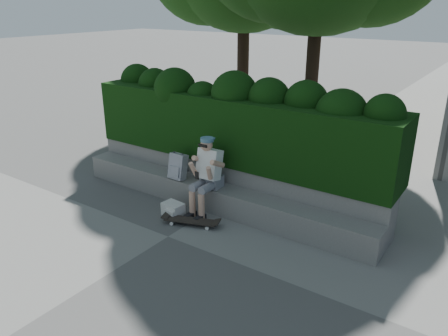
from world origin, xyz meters
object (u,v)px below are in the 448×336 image
Objects in this scene: backpack_plaid at (178,166)px; backpack_ground at (173,209)px; person at (207,173)px; skateboard at (191,221)px.

backpack_plaid is 0.84m from backpack_ground.
person reaches higher than skateboard.
skateboard is at bearing -84.17° from person.
person is at bearing 53.54° from backpack_ground.
backpack_plaid reaches higher than backpack_ground.
skateboard is 0.48m from backpack_ground.
backpack_plaid reaches higher than skateboard.
backpack_ground is (0.32, -0.54, -0.57)m from backpack_plaid.
skateboard is (0.06, -0.55, -0.67)m from person.
backpack_plaid is 1.30× the size of backpack_ground.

